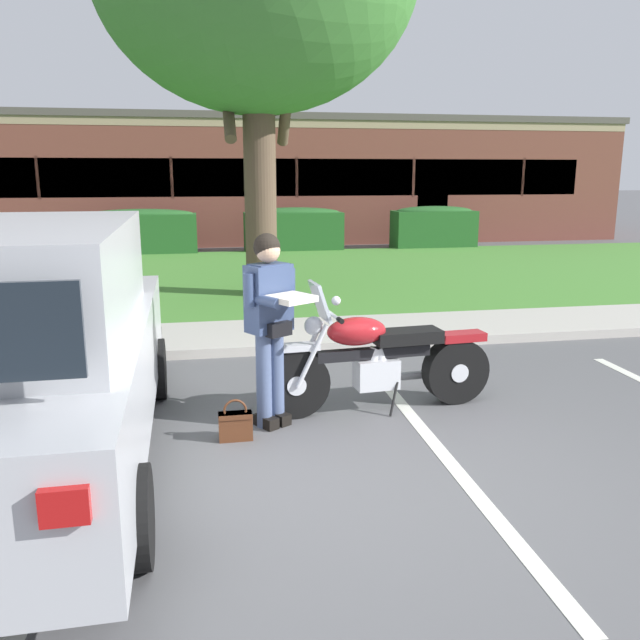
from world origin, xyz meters
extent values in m
plane|color=#565659|center=(0.00, 0.00, 0.00)|extent=(140.00, 140.00, 0.00)
cube|color=#B7B2A8|center=(0.00, 3.40, 0.06)|extent=(60.00, 0.20, 0.12)
cube|color=#B7B2A8|center=(0.00, 4.25, 0.04)|extent=(60.00, 1.50, 0.08)
cube|color=#478433|center=(0.00, 9.40, 0.03)|extent=(60.00, 8.80, 0.06)
cube|color=silver|center=(-2.34, 0.20, 0.00)|extent=(0.22, 4.40, 0.01)
cube|color=silver|center=(0.45, 0.20, 0.00)|extent=(0.22, 4.40, 0.01)
cylinder|color=black|center=(-0.59, 1.18, 0.32)|extent=(0.65, 0.15, 0.64)
cylinder|color=silver|center=(-0.59, 1.18, 0.32)|extent=(0.19, 0.13, 0.18)
cylinder|color=black|center=(1.00, 1.31, 0.32)|extent=(0.65, 0.23, 0.64)
cylinder|color=silver|center=(1.00, 1.31, 0.32)|extent=(0.19, 0.21, 0.18)
cube|color=silver|center=(-0.59, 1.18, 0.67)|extent=(0.45, 0.18, 0.06)
cube|color=maroon|center=(1.05, 1.31, 0.66)|extent=(0.45, 0.23, 0.08)
cylinder|color=silver|center=(-0.45, 1.11, 0.60)|extent=(0.31, 0.07, 0.58)
cylinder|color=silver|center=(-0.46, 1.27, 0.60)|extent=(0.31, 0.07, 0.58)
sphere|color=silver|center=(-0.42, 1.19, 0.86)|extent=(0.17, 0.17, 0.17)
cylinder|color=silver|center=(-0.28, 1.20, 0.98)|extent=(0.09, 0.72, 0.03)
cylinder|color=black|center=(-0.25, 0.84, 0.98)|extent=(0.05, 0.10, 0.04)
cylinder|color=black|center=(-0.31, 1.56, 0.98)|extent=(0.05, 0.10, 0.04)
sphere|color=silver|center=(-0.28, 0.90, 1.14)|extent=(0.08, 0.08, 0.08)
sphere|color=silver|center=(-0.33, 1.50, 1.14)|extent=(0.08, 0.08, 0.08)
cube|color=#B2BCC6|center=(-0.36, 1.20, 1.08)|extent=(0.17, 0.37, 0.35)
cube|color=black|center=(0.16, 1.24, 0.56)|extent=(1.10, 0.19, 0.10)
ellipsoid|color=maroon|center=(-0.01, 1.22, 0.78)|extent=(0.58, 0.36, 0.26)
cube|color=black|center=(0.48, 1.26, 0.70)|extent=(0.66, 0.33, 0.12)
cube|color=silver|center=(0.19, 1.24, 0.36)|extent=(0.42, 0.27, 0.28)
cylinder|color=silver|center=(0.15, 1.24, 0.52)|extent=(0.18, 0.13, 0.21)
cylinder|color=silver|center=(0.22, 1.24, 0.52)|extent=(0.18, 0.13, 0.21)
cylinder|color=silver|center=(0.54, 1.41, 0.26)|extent=(0.60, 0.13, 0.08)
cylinder|color=silver|center=(0.74, 1.43, 0.26)|extent=(0.60, 0.13, 0.08)
cylinder|color=black|center=(0.32, 1.09, 0.15)|extent=(0.12, 0.12, 0.30)
cube|color=black|center=(-0.76, 1.08, 0.05)|extent=(0.22, 0.26, 0.10)
cube|color=black|center=(-0.88, 1.00, 0.05)|extent=(0.22, 0.26, 0.10)
cylinder|color=#47567A|center=(-0.78, 1.09, 0.43)|extent=(0.14, 0.14, 0.86)
cylinder|color=#47567A|center=(-0.89, 1.02, 0.43)|extent=(0.14, 0.14, 0.86)
cube|color=navy|center=(-0.83, 1.06, 1.15)|extent=(0.44, 0.39, 0.58)
cube|color=navy|center=(-0.83, 1.06, 1.42)|extent=(0.36, 0.33, 0.06)
sphere|color=tan|center=(-0.83, 1.06, 1.56)|extent=(0.21, 0.21, 0.21)
sphere|color=black|center=(-0.84, 1.07, 1.59)|extent=(0.23, 0.23, 0.23)
cube|color=black|center=(-0.77, 0.95, 0.90)|extent=(0.24, 0.20, 0.12)
cylinder|color=navy|center=(-0.61, 1.01, 1.17)|extent=(0.26, 0.34, 0.09)
cylinder|color=navy|center=(-0.89, 0.84, 1.17)|extent=(0.26, 0.34, 0.09)
cylinder|color=navy|center=(-0.64, 1.16, 1.25)|extent=(0.10, 0.10, 0.28)
cylinder|color=navy|center=(-1.01, 0.92, 1.25)|extent=(0.10, 0.10, 0.28)
cube|color=beige|center=(-0.68, 0.80, 1.19)|extent=(0.44, 0.44, 0.05)
cube|color=#562D19|center=(-1.16, 0.76, 0.12)|extent=(0.28, 0.12, 0.24)
cube|color=#562D19|center=(-1.16, 0.76, 0.22)|extent=(0.28, 0.13, 0.04)
torus|color=#562D19|center=(-1.16, 0.76, 0.26)|extent=(0.20, 0.02, 0.20)
cube|color=#B7BABF|center=(-2.77, 0.50, 0.70)|extent=(1.97, 4.73, 0.80)
cube|color=#B7BABF|center=(-2.77, 0.35, 1.48)|extent=(1.75, 2.94, 0.76)
cube|color=black|center=(-1.93, 0.36, 1.48)|extent=(0.08, 2.73, 0.55)
cube|color=black|center=(-2.78, 1.58, 1.44)|extent=(1.56, 0.26, 0.51)
cube|color=black|center=(-2.80, 2.89, 0.40)|extent=(1.90, 0.13, 0.20)
cube|color=#B21414|center=(-1.99, -1.86, 0.88)|extent=(0.20, 0.06, 0.16)
cylinder|color=black|center=(-1.90, 1.97, 0.30)|extent=(0.25, 0.60, 0.60)
cylinder|color=black|center=(-1.86, -0.95, 0.30)|extent=(0.25, 0.60, 0.60)
cylinder|color=brown|center=(-0.30, 7.15, 1.70)|extent=(0.56, 0.56, 3.41)
cylinder|color=brown|center=(0.16, 7.15, 3.21)|extent=(0.19, 1.06, 1.11)
cylinder|color=brown|center=(-0.81, 7.15, 3.21)|extent=(0.19, 1.16, 1.11)
cube|color=#235623|center=(-2.89, 13.98, 0.55)|extent=(2.97, 0.90, 1.10)
ellipsoid|color=#235623|center=(-2.89, 13.98, 1.10)|extent=(2.82, 0.84, 0.28)
cube|color=#235623|center=(1.29, 13.98, 0.55)|extent=(2.75, 0.90, 1.10)
ellipsoid|color=#235623|center=(1.29, 13.98, 1.10)|extent=(2.62, 0.84, 0.28)
cube|color=#235623|center=(5.46, 13.98, 0.55)|extent=(2.43, 0.90, 1.10)
ellipsoid|color=#235623|center=(5.46, 13.98, 1.10)|extent=(2.31, 0.84, 0.28)
cube|color=brown|center=(1.60, 20.98, 1.86)|extent=(21.53, 11.26, 3.73)
cube|color=#998466|center=(1.60, 15.39, 3.61)|extent=(21.53, 0.10, 0.24)
cube|color=#4C4742|center=(1.60, 20.98, 3.83)|extent=(21.75, 11.38, 0.20)
cube|color=#1E282D|center=(1.60, 15.38, 2.05)|extent=(18.30, 0.06, 1.10)
cube|color=brown|center=(-5.72, 15.37, 2.05)|extent=(0.08, 0.04, 1.20)
cube|color=brown|center=(-2.06, 15.37, 2.05)|extent=(0.08, 0.04, 1.20)
cube|color=brown|center=(1.60, 15.37, 2.05)|extent=(0.08, 0.04, 1.20)
cube|color=brown|center=(5.26, 15.37, 2.05)|extent=(0.08, 0.04, 1.20)
cube|color=brown|center=(8.92, 15.37, 2.05)|extent=(0.08, 0.04, 1.20)
cube|color=#473323|center=(5.91, 15.39, 1.05)|extent=(1.00, 0.08, 2.10)
camera|label=1|loc=(-1.42, -4.43, 2.20)|focal=36.70mm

